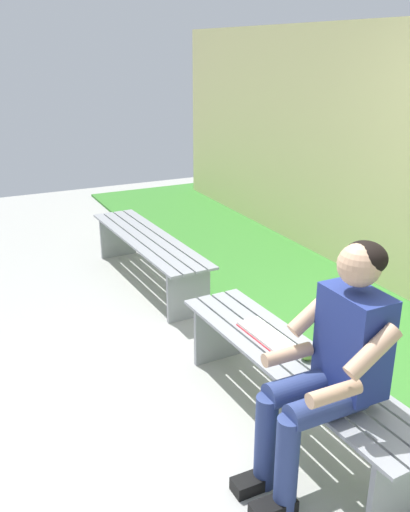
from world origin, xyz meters
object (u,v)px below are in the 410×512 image
object	(u,v)px
bench_far	(148,248)
apple	(307,352)
bench_near	(292,373)
book_open	(266,335)
person_seated	(331,361)

from	to	relation	value
bench_far	apple	xyz separation A→B (m)	(-2.34, -0.06, 0.14)
bench_near	book_open	size ratio (longest dim) A/B	4.53
book_open	bench_far	bearing A→B (deg)	-2.70
bench_near	apple	xyz separation A→B (m)	(-0.05, -0.06, 0.14)
person_seated	book_open	world-z (taller)	person_seated
bench_far	person_seated	xyz separation A→B (m)	(-2.72, 0.10, 0.34)
bench_near	apple	size ratio (longest dim) A/B	21.73
bench_near	apple	distance (m)	0.16
apple	book_open	size ratio (longest dim) A/B	0.21
person_seated	bench_far	bearing A→B (deg)	-2.11
bench_far	apple	world-z (taller)	apple
apple	book_open	world-z (taller)	apple
bench_near	bench_far	bearing A→B (deg)	0.00
bench_near	bench_far	distance (m)	2.28
bench_near	person_seated	size ratio (longest dim) A/B	1.52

